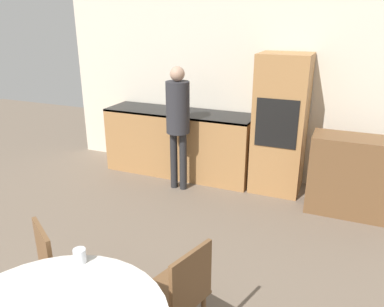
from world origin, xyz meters
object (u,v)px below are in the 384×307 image
Objects in this scene: chair_far_right at (180,293)px; person_standing at (178,115)px; chair_far_left at (33,278)px; sideboard at (358,177)px; cup at (80,256)px; oven_unit at (280,125)px.

person_standing is at bearing -137.71° from chair_far_right.
chair_far_left is at bearing -58.37° from chair_far_right.
chair_far_right is at bearing -112.96° from sideboard.
person_standing is (-1.12, 2.39, 0.54)m from chair_far_right.
sideboard is 2.27m from person_standing.
chair_far_left is (-2.10, -2.82, 0.01)m from sideboard.
person_standing is 2.77m from cup.
chair_far_right is 0.70m from cup.
sideboard is at bearing 174.30° from chair_far_right.
oven_unit is 3.37m from chair_far_left.
oven_unit reaches higher than chair_far_left.
oven_unit is at bearing 103.05° from chair_far_left.
oven_unit reaches higher than chair_far_right.
sideboard is at bearing 4.25° from person_standing.
oven_unit is at bearing 22.23° from person_standing.
person_standing is (-0.10, 2.65, 0.54)m from chair_far_left.
chair_far_right is (-0.10, -2.89, -0.42)m from oven_unit.
person_standing is at bearing -175.75° from sideboard.
sideboard is 1.30× the size of chair_far_right.
cup is (0.59, -2.70, -0.20)m from person_standing.
sideboard is 0.67× the size of person_standing.
cup is (-1.61, -2.86, 0.36)m from sideboard.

